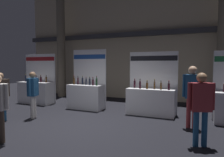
# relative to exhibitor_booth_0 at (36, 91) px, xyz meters

# --- Properties ---
(ground_plane) EXTENTS (26.82, 26.82, 0.00)m
(ground_plane) POSITION_rel_exhibitor_booth_0_xyz_m (3.83, -2.14, -0.61)
(ground_plane) COLOR black
(hall_colonnade) EXTENTS (13.41, 1.24, 6.17)m
(hall_colonnade) POSITION_rel_exhibitor_booth_0_xyz_m (3.83, 3.04, 2.47)
(hall_colonnade) COLOR tan
(hall_colonnade) RESTS_ON ground_plane
(exhibitor_booth_0) EXTENTS (1.78, 0.66, 2.34)m
(exhibitor_booth_0) POSITION_rel_exhibitor_booth_0_xyz_m (0.00, 0.00, 0.00)
(exhibitor_booth_0) COLOR white
(exhibitor_booth_0) RESTS_ON ground_plane
(exhibitor_booth_1) EXTENTS (1.55, 0.66, 2.47)m
(exhibitor_booth_1) POSITION_rel_exhibitor_booth_0_xyz_m (2.75, -0.05, 0.01)
(exhibitor_booth_1) COLOR white
(exhibitor_booth_1) RESTS_ON ground_plane
(exhibitor_booth_2) EXTENTS (1.80, 0.66, 2.32)m
(exhibitor_booth_2) POSITION_rel_exhibitor_booth_0_xyz_m (5.44, 0.02, -0.02)
(exhibitor_booth_2) COLOR white
(exhibitor_booth_2) RESTS_ON ground_plane
(trash_bin) EXTENTS (0.38, 0.38, 0.71)m
(trash_bin) POSITION_rel_exhibitor_booth_0_xyz_m (0.15, -1.97, -0.25)
(trash_bin) COLOR slate
(trash_bin) RESTS_ON ground_plane
(visitor_2) EXTENTS (0.54, 0.25, 1.80)m
(visitor_2) POSITION_rel_exhibitor_booth_0_xyz_m (6.85, -1.06, 0.47)
(visitor_2) COLOR maroon
(visitor_2) RESTS_ON ground_plane
(visitor_3) EXTENTS (0.34, 0.49, 1.59)m
(visitor_3) POSITION_rel_exhibitor_booth_0_xyz_m (1.82, -2.03, 0.34)
(visitor_3) COLOR silver
(visitor_3) RESTS_ON ground_plane
(visitor_5) EXTENTS (0.28, 0.59, 1.58)m
(visitor_5) POSITION_rel_exhibitor_booth_0_xyz_m (1.19, -2.76, 0.33)
(visitor_5) COLOR navy
(visitor_5) RESTS_ON ground_plane
(visitor_6) EXTENTS (0.57, 0.34, 1.66)m
(visitor_6) POSITION_rel_exhibitor_booth_0_xyz_m (7.07, -2.37, 0.38)
(visitor_6) COLOR navy
(visitor_6) RESTS_ON ground_plane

